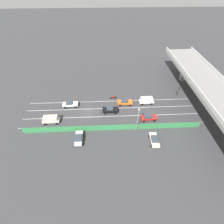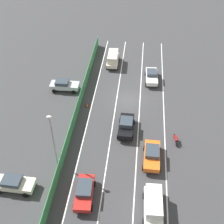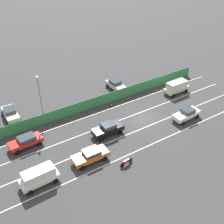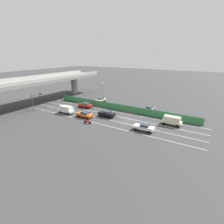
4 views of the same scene
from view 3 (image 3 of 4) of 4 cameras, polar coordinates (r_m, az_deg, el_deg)
ground_plane at (r=43.33m, az=6.36°, el=-1.42°), size 300.00×300.00×0.00m
lane_line_left_edge at (r=36.83m, az=2.91°, el=-8.66°), size 0.14×49.67×0.01m
lane_line_mid_left at (r=38.97m, az=-0.02°, el=-5.80°), size 0.14×49.67×0.01m
lane_line_mid_right at (r=41.28m, az=-2.61°, el=-3.23°), size 0.14×49.67×0.01m
lane_line_right_edge at (r=43.74m, az=-4.91°, el=-0.93°), size 0.14×49.67×0.01m
green_fence at (r=44.48m, az=-5.99°, el=1.06°), size 0.10×45.77×1.83m
car_sedan_red at (r=39.25m, az=-16.78°, el=-5.55°), size 2.17×4.45×1.55m
car_van_cream at (r=50.41m, az=12.73°, el=4.97°), size 2.10×4.50×2.13m
car_sedan_black at (r=39.59m, az=-0.84°, el=-3.33°), size 2.11×4.44×1.74m
car_sedan_white at (r=44.09m, az=14.63°, el=-0.34°), size 2.14×4.55×1.64m
car_van_white at (r=33.64m, az=-14.34°, el=-12.26°), size 2.14×4.39×2.09m
car_taxi_orange at (r=35.62m, az=-4.30°, el=-8.56°), size 2.13×4.55×1.60m
motorcycle at (r=35.35m, az=2.87°, el=-9.87°), size 0.60×1.95×0.93m
parked_wagon_silver at (r=50.36m, az=0.78°, el=5.45°), size 4.37×2.06×1.68m
parked_sedan_cream at (r=45.52m, az=-19.58°, el=-0.16°), size 4.41×2.10×1.56m
street_lamp at (r=41.24m, az=-14.13°, el=3.19°), size 0.60×0.36×7.53m
traffic_cone at (r=45.98m, az=-0.13°, el=1.57°), size 0.47×0.47×0.68m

